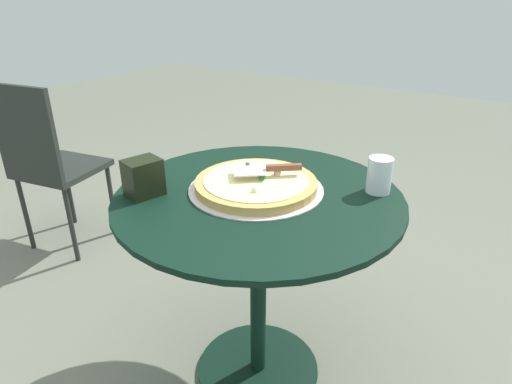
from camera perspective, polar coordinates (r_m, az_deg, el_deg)
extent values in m
plane|color=slate|center=(1.77, 0.26, -21.77)|extent=(10.00, 10.00, 0.00)
cylinder|color=black|center=(1.34, 0.31, -0.58)|extent=(0.87, 0.87, 0.02)
cylinder|color=black|center=(1.52, 0.28, -12.52)|extent=(0.05, 0.05, 0.68)
cylinder|color=black|center=(1.76, 0.26, -21.57)|extent=(0.44, 0.44, 0.02)
cylinder|color=silver|center=(1.36, 0.00, 0.42)|extent=(0.41, 0.41, 0.00)
cylinder|color=tan|center=(1.36, 0.00, 1.01)|extent=(0.37, 0.37, 0.03)
cylinder|color=#F7E39B|center=(1.35, 0.00, 1.58)|extent=(0.32, 0.32, 0.00)
sphere|color=silver|center=(1.27, -0.12, 0.27)|extent=(0.02, 0.02, 0.02)
sphere|color=silver|center=(1.38, 2.77, 2.49)|extent=(0.02, 0.02, 0.02)
sphere|color=#246B2F|center=(1.34, 0.72, 1.70)|extent=(0.02, 0.02, 0.02)
sphere|color=#2C732F|center=(1.45, -1.08, 3.57)|extent=(0.01, 0.01, 0.01)
sphere|color=#32681F|center=(1.36, 0.80, 2.12)|extent=(0.02, 0.02, 0.02)
cube|color=silver|center=(1.36, -0.80, 2.74)|extent=(0.13, 0.12, 0.00)
cube|color=brown|center=(1.37, 3.59, 3.17)|extent=(0.10, 0.08, 0.02)
cylinder|color=silver|center=(1.38, 15.54, 2.10)|extent=(0.07, 0.07, 0.11)
cube|color=black|center=(1.35, -14.25, 1.81)|extent=(0.11, 0.12, 0.11)
cube|color=#232724|center=(2.50, -23.56, 2.79)|extent=(0.42, 0.42, 0.03)
cube|color=#232724|center=(2.32, -27.50, 6.66)|extent=(0.36, 0.09, 0.44)
cylinder|color=#232724|center=(2.78, -22.84, 0.15)|extent=(0.02, 0.02, 0.41)
cylinder|color=#232724|center=(2.58, -17.99, -0.96)|extent=(0.02, 0.02, 0.41)
cylinder|color=#232724|center=(2.60, -27.43, -2.49)|extent=(0.02, 0.02, 0.41)
cylinder|color=#232724|center=(2.39, -22.60, -3.93)|extent=(0.02, 0.02, 0.41)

